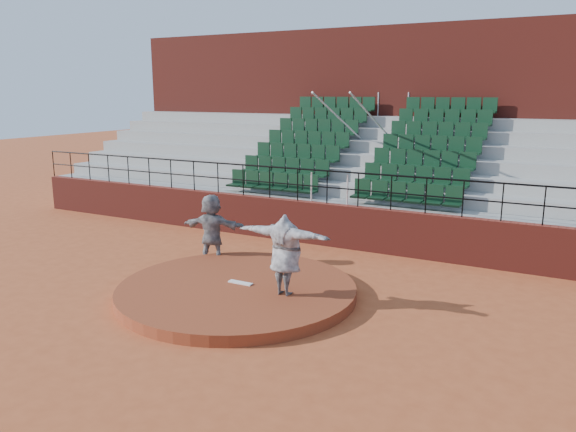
# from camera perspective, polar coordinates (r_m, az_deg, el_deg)

# --- Properties ---
(ground) EXTENTS (90.00, 90.00, 0.00)m
(ground) POSITION_cam_1_polar(r_m,az_deg,el_deg) (13.17, -5.19, -8.04)
(ground) COLOR #AF4E27
(ground) RESTS_ON ground
(pitchers_mound) EXTENTS (5.50, 5.50, 0.25)m
(pitchers_mound) POSITION_cam_1_polar(r_m,az_deg,el_deg) (13.13, -5.20, -7.53)
(pitchers_mound) COLOR brown
(pitchers_mound) RESTS_ON ground
(pitching_rubber) EXTENTS (0.60, 0.15, 0.03)m
(pitching_rubber) POSITION_cam_1_polar(r_m,az_deg,el_deg) (13.20, -4.86, -6.77)
(pitching_rubber) COLOR white
(pitching_rubber) RESTS_ON pitchers_mound
(boundary_wall) EXTENTS (24.00, 0.30, 1.30)m
(boundary_wall) POSITION_cam_1_polar(r_m,az_deg,el_deg) (17.19, 3.94, -0.85)
(boundary_wall) COLOR maroon
(boundary_wall) RESTS_ON ground
(wall_railing) EXTENTS (24.04, 0.05, 1.03)m
(wall_railing) POSITION_cam_1_polar(r_m,az_deg,el_deg) (16.93, 4.01, 3.69)
(wall_railing) COLOR black
(wall_railing) RESTS_ON boundary_wall
(seating_deck) EXTENTS (24.00, 5.97, 4.63)m
(seating_deck) POSITION_cam_1_polar(r_m,az_deg,el_deg) (20.36, 8.21, 3.41)
(seating_deck) COLOR gray
(seating_deck) RESTS_ON ground
(press_box_facade) EXTENTS (24.00, 3.00, 7.10)m
(press_box_facade) POSITION_cam_1_polar(r_m,az_deg,el_deg) (23.90, 11.68, 9.69)
(press_box_facade) COLOR maroon
(press_box_facade) RESTS_ON ground
(pitcher) EXTENTS (2.23, 0.65, 1.80)m
(pitcher) POSITION_cam_1_polar(r_m,az_deg,el_deg) (12.22, -0.28, -3.94)
(pitcher) COLOR black
(pitcher) RESTS_ON pitchers_mound
(fielder) EXTENTS (1.86, 0.94, 1.92)m
(fielder) POSITION_cam_1_polar(r_m,az_deg,el_deg) (15.46, -7.73, -1.28)
(fielder) COLOR black
(fielder) RESTS_ON ground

